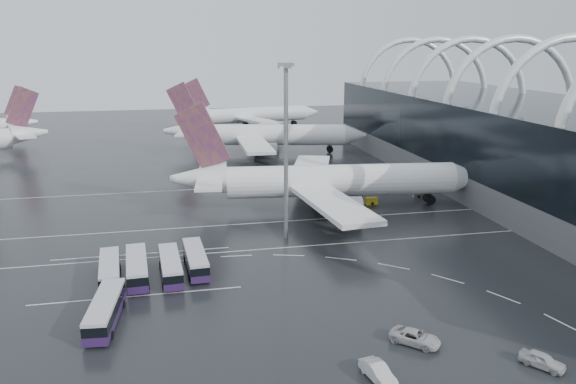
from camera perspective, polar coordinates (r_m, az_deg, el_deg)
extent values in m
plane|color=black|center=(95.63, -0.05, -5.22)|extent=(420.00, 420.00, 0.00)
cube|color=#585A5D|center=(137.86, 24.18, 1.03)|extent=(42.00, 160.00, 6.00)
cube|color=black|center=(136.05, 24.62, 5.12)|extent=(42.00, 160.00, 14.00)
torus|color=white|center=(124.32, 26.34, 6.47)|extent=(33.80, 1.80, 33.80)
torus|color=white|center=(139.64, 21.58, 7.73)|extent=(33.80, 1.80, 33.80)
torus|color=white|center=(155.77, 17.76, 8.69)|extent=(33.80, 1.80, 33.80)
torus|color=white|center=(172.49, 14.66, 9.44)|extent=(33.80, 1.80, 33.80)
torus|color=white|center=(189.64, 12.10, 10.04)|extent=(33.80, 1.80, 33.80)
cube|color=silver|center=(93.79, 0.20, -5.63)|extent=(120.00, 0.25, 0.01)
cube|color=silver|center=(106.76, -1.37, -3.06)|extent=(120.00, 0.25, 0.01)
cube|color=silver|center=(133.33, -3.58, 0.57)|extent=(120.00, 0.25, 0.01)
cube|color=silver|center=(79.23, -15.06, -10.16)|extent=(28.00, 0.25, 0.01)
cube|color=silver|center=(93.99, -14.61, -6.09)|extent=(28.00, 0.25, 0.01)
cylinder|color=white|center=(115.46, 5.44, 1.20)|extent=(47.11, 11.43, 6.48)
cone|color=white|center=(123.39, 17.70, 1.44)|extent=(7.36, 7.16, 6.48)
cone|color=white|center=(113.27, -9.06, 1.39)|extent=(11.81, 7.64, 6.48)
cube|color=#461969|center=(111.60, -8.66, 5.54)|extent=(10.78, 1.82, 13.74)
cube|color=white|center=(113.16, -7.93, 1.42)|extent=(7.15, 20.54, 0.56)
cube|color=white|center=(101.54, 4.46, -1.08)|extent=(10.64, 28.60, 0.89)
cube|color=white|center=(128.30, 2.28, 2.32)|extent=(16.13, 28.99, 0.89)
cylinder|color=gray|center=(106.41, 5.85, -1.50)|extent=(6.52, 4.44, 3.80)
cylinder|color=gray|center=(125.51, 4.03, 1.07)|extent=(6.52, 4.44, 3.80)
cube|color=black|center=(115.83, 3.22, -1.00)|extent=(14.10, 8.55, 2.46)
cylinder|color=white|center=(173.68, -1.63, 5.83)|extent=(44.94, 16.06, 6.42)
cone|color=white|center=(174.50, 6.85, 5.78)|extent=(7.89, 7.72, 6.42)
cone|color=white|center=(176.88, -10.74, 6.11)|extent=(12.20, 8.69, 6.42)
cube|color=#461969|center=(175.64, -10.51, 8.75)|extent=(10.55, 2.99, 13.60)
cube|color=white|center=(176.45, -10.03, 6.12)|extent=(9.23, 20.52, 0.55)
cube|color=white|center=(160.42, -3.42, 4.82)|extent=(8.08, 27.75, 0.89)
cube|color=white|center=(187.66, -2.82, 6.29)|extent=(18.59, 28.37, 0.89)
cylinder|color=gray|center=(164.37, -2.16, 4.38)|extent=(6.76, 5.01, 3.76)
cylinder|color=gray|center=(183.97, -1.84, 5.50)|extent=(6.76, 5.01, 3.76)
cube|color=black|center=(174.67, -3.08, 4.40)|extent=(14.51, 9.82, 2.43)
cylinder|color=white|center=(227.65, -3.14, 7.87)|extent=(40.57, 12.65, 5.99)
cone|color=white|center=(235.95, 2.25, 8.12)|extent=(7.11, 6.94, 5.99)
cone|color=white|center=(220.90, -9.42, 7.75)|extent=(11.18, 7.64, 5.99)
cube|color=#461969|center=(220.33, -9.24, 9.74)|extent=(9.91, 2.28, 12.69)
cube|color=white|center=(221.34, -8.89, 7.78)|extent=(7.70, 19.10, 0.52)
cube|color=white|center=(214.29, -3.09, 7.26)|extent=(16.25, 26.65, 0.83)
cube|color=white|center=(238.71, -5.08, 8.00)|extent=(8.26, 26.08, 0.83)
cylinder|color=gray|center=(218.91, -2.61, 6.94)|extent=(6.19, 4.41, 3.51)
cylinder|color=gray|center=(236.41, -4.10, 7.50)|extent=(6.19, 4.41, 3.51)
cube|color=black|center=(226.92, -4.12, 6.78)|extent=(13.32, 8.60, 2.27)
cone|color=white|center=(188.63, -24.80, 5.44)|extent=(12.09, 9.70, 6.12)
cube|color=#461969|center=(187.53, -25.37, 7.75)|extent=(9.63, 4.49, 12.97)
cube|color=white|center=(188.29, -25.43, 5.36)|extent=(11.68, 19.36, 0.53)
cone|color=white|center=(220.56, -25.34, 6.41)|extent=(10.60, 7.47, 5.60)
cube|color=#461969|center=(219.83, -25.80, 8.22)|extent=(9.22, 2.48, 11.87)
cube|color=white|center=(220.62, -25.84, 6.36)|extent=(7.83, 17.90, 0.48)
cube|color=#21143E|center=(84.67, -17.61, -8.08)|extent=(3.70, 12.27, 1.02)
cube|color=black|center=(84.26, -17.67, -7.38)|extent=(3.73, 12.03, 1.21)
cube|color=silver|center=(83.96, -17.72, -6.86)|extent=(3.70, 12.27, 0.42)
cylinder|color=black|center=(81.22, -16.69, -9.29)|extent=(0.40, 0.95, 0.93)
cylinder|color=black|center=(81.31, -18.53, -9.42)|extent=(0.40, 0.95, 0.93)
cylinder|color=black|center=(88.37, -16.74, -7.29)|extent=(0.40, 0.95, 0.93)
cylinder|color=black|center=(88.45, -18.42, -7.41)|extent=(0.40, 0.95, 0.93)
cube|color=#21143E|center=(84.41, -15.06, -7.93)|extent=(3.67, 12.84, 1.07)
cube|color=black|center=(83.97, -15.12, -7.19)|extent=(3.71, 12.59, 1.27)
cube|color=silver|center=(83.66, -15.16, -6.65)|extent=(3.67, 12.84, 0.44)
cylinder|color=black|center=(80.82, -14.01, -9.20)|extent=(0.41, 1.00, 0.97)
cylinder|color=black|center=(80.84, -15.96, -9.33)|extent=(0.41, 1.00, 0.97)
cylinder|color=black|center=(88.32, -14.21, -7.10)|extent=(0.41, 1.00, 0.97)
cylinder|color=black|center=(88.33, -15.98, -7.23)|extent=(0.41, 1.00, 0.97)
cube|color=#21143E|center=(83.97, -11.82, -7.86)|extent=(3.45, 12.35, 1.03)
cube|color=black|center=(83.55, -11.86, -7.15)|extent=(3.49, 12.11, 1.22)
cube|color=silver|center=(83.25, -11.89, -6.63)|extent=(3.45, 12.35, 0.42)
cylinder|color=black|center=(80.59, -10.68, -9.09)|extent=(0.38, 0.96, 0.94)
cylinder|color=black|center=(80.48, -12.56, -9.23)|extent=(0.38, 0.96, 0.94)
cylinder|color=black|center=(87.79, -11.13, -7.07)|extent=(0.38, 0.96, 0.94)
cylinder|color=black|center=(87.68, -12.84, -7.19)|extent=(0.38, 0.96, 0.94)
cube|color=#21143E|center=(85.80, -9.35, -7.24)|extent=(3.44, 12.33, 1.03)
cube|color=black|center=(85.38, -9.39, -6.54)|extent=(3.48, 12.09, 1.22)
cube|color=silver|center=(85.09, -9.41, -6.02)|extent=(3.44, 12.33, 0.42)
cylinder|color=black|center=(82.48, -8.13, -8.40)|extent=(0.38, 0.96, 0.94)
cylinder|color=black|center=(82.25, -9.96, -8.55)|extent=(0.38, 0.96, 0.94)
cylinder|color=black|center=(89.66, -8.78, -6.48)|extent=(0.38, 0.96, 0.94)
cylinder|color=black|center=(89.45, -10.45, -6.61)|extent=(0.38, 0.96, 0.94)
cube|color=#21143E|center=(72.91, -18.01, -11.92)|extent=(3.95, 12.80, 1.07)
cube|color=black|center=(72.41, -18.09, -11.09)|extent=(3.98, 12.55, 1.26)
cube|color=silver|center=(72.05, -18.14, -10.49)|extent=(3.95, 12.80, 0.44)
cylinder|color=black|center=(69.31, -17.50, -13.70)|extent=(0.43, 1.00, 0.97)
cylinder|color=black|center=(69.88, -19.74, -13.65)|extent=(0.43, 1.00, 0.97)
cylinder|color=black|center=(76.38, -16.41, -10.84)|extent=(0.43, 1.00, 0.97)
cylinder|color=black|center=(76.90, -18.42, -10.83)|extent=(0.43, 1.00, 0.97)
imported|color=silver|center=(66.80, 12.80, -14.20)|extent=(5.96, 5.82, 1.59)
imported|color=silver|center=(66.71, 24.42, -15.29)|extent=(4.18, 4.88, 1.58)
imported|color=silver|center=(59.89, 9.14, -17.63)|extent=(2.69, 5.30, 1.66)
cylinder|color=gray|center=(94.32, -0.21, 3.68)|extent=(0.73, 0.73, 29.11)
cube|color=gray|center=(92.60, -0.22, 12.75)|extent=(2.29, 2.29, 0.83)
cube|color=white|center=(92.61, -0.22, 12.55)|extent=(2.08, 2.08, 0.42)
cube|color=gold|center=(119.65, 8.46, -0.90)|extent=(2.50, 1.48, 1.37)
cube|color=slate|center=(127.13, 7.08, 0.05)|extent=(2.21, 1.31, 1.20)
cube|color=gold|center=(112.73, 3.89, -1.82)|extent=(2.05, 1.21, 1.12)
cube|color=slate|center=(127.16, 13.05, -0.22)|extent=(2.23, 1.32, 1.22)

